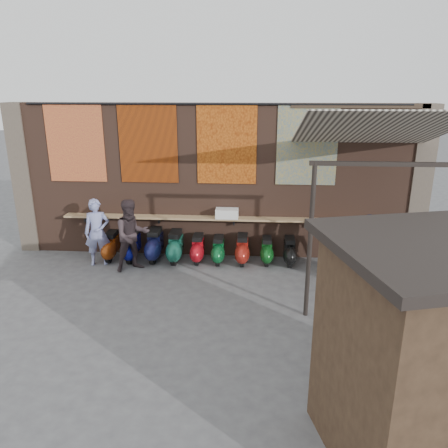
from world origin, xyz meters
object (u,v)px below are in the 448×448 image
scooter_stool_2 (155,245)px  shopper_navy (367,251)px  scooter_stool_1 (132,246)px  scooter_stool_4 (198,249)px  scooter_stool_6 (242,250)px  shopper_grey (441,268)px  scooter_stool_3 (175,247)px  shelf_box (227,213)px  diner_left (97,232)px  diner_right (132,235)px  scooter_stool_5 (218,250)px  market_stall (444,359)px  scooter_stool_8 (290,251)px  scooter_stool_7 (267,251)px  shopper_tan (358,248)px  scooter_stool_0 (111,246)px

scooter_stool_2 → shopper_navy: (5.13, -1.25, 0.45)m
scooter_stool_1 → scooter_stool_4: scooter_stool_1 is taller
scooter_stool_6 → shopper_grey: shopper_grey is taller
scooter_stool_2 → scooter_stool_3: (0.56, -0.06, -0.01)m
scooter_stool_4 → shelf_box: bearing=21.2°
scooter_stool_3 → diner_left: bearing=-171.4°
scooter_stool_1 → diner_right: diner_right is taller
scooter_stool_6 → diner_right: 2.82m
scooter_stool_1 → scooter_stool_4: 1.74m
scooter_stool_5 → scooter_stool_6: bearing=1.3°
scooter_stool_3 → scooter_stool_6: (1.74, 0.02, -0.03)m
shelf_box → market_stall: size_ratio=0.22×
scooter_stool_8 → scooter_stool_5: bearing=-178.7°
scooter_stool_3 → scooter_stool_5: scooter_stool_3 is taller
shelf_box → scooter_stool_8: bearing=-9.6°
shelf_box → diner_right: (-2.28, -0.90, -0.35)m
shopper_navy → market_stall: market_stall is taller
scooter_stool_7 → diner_left: bearing=-175.2°
scooter_stool_6 → scooter_stool_8: size_ratio=1.07×
diner_right → market_stall: (5.24, -5.35, 0.46)m
scooter_stool_5 → shopper_tan: shopper_tan is taller
scooter_stool_2 → shopper_tan: size_ratio=0.56×
scooter_stool_7 → market_stall: 6.38m
scooter_stool_6 → shopper_tan: bearing=-15.5°
shelf_box → diner_right: bearing=-158.5°
scooter_stool_1 → scooter_stool_7: 3.53m
shelf_box → scooter_stool_3: size_ratio=0.69×
scooter_stool_4 → diner_right: (-1.54, -0.61, 0.55)m
diner_right → shopper_tan: (5.44, -0.16, -0.12)m
scooter_stool_1 → scooter_stool_4: size_ratio=1.11×
shelf_box → scooter_stool_8: (1.63, -0.27, -0.90)m
scooter_stool_2 → scooter_stool_3: size_ratio=1.03×
scooter_stool_3 → shopper_grey: bearing=-19.7°
scooter_stool_1 → diner_left: diner_left is taller
scooter_stool_0 → scooter_stool_3: scooter_stool_3 is taller
scooter_stool_5 → diner_right: (-2.08, -0.58, 0.56)m
shelf_box → scooter_stool_1: (-2.48, -0.30, -0.86)m
scooter_stool_4 → scooter_stool_5: scooter_stool_4 is taller
scooter_stool_3 → scooter_stool_6: 1.74m
scooter_stool_2 → scooter_stool_4: scooter_stool_2 is taller
shelf_box → scooter_stool_5: shelf_box is taller
market_stall → shelf_box: bearing=100.7°
scooter_stool_3 → shopper_navy: 4.75m
shelf_box → shopper_tan: size_ratio=0.37×
scooter_stool_4 → diner_left: (-2.52, -0.32, 0.51)m
scooter_stool_7 → market_stall: size_ratio=0.26×
scooter_stool_0 → scooter_stool_7: scooter_stool_0 is taller
scooter_stool_2 → scooter_stool_6: 2.30m
diner_right → shopper_grey: bearing=-45.6°
scooter_stool_3 → scooter_stool_5: bearing=0.1°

